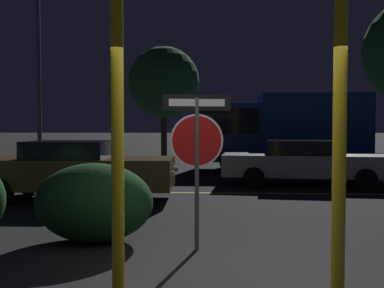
% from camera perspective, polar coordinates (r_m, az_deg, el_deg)
% --- Properties ---
extents(road_center_stripe, '(41.02, 0.12, 0.01)m').
position_cam_1_polar(road_center_stripe, '(11.17, 3.81, -6.53)').
color(road_center_stripe, gold).
rests_on(road_center_stripe, ground_plane).
extents(stop_sign, '(0.93, 0.20, 2.15)m').
position_cam_1_polar(stop_sign, '(5.88, 0.65, 0.57)').
color(stop_sign, '#4C4C51').
rests_on(stop_sign, ground_plane).
extents(yellow_pole_left, '(0.13, 0.13, 3.34)m').
position_cam_1_polar(yellow_pole_left, '(4.39, -9.92, 1.77)').
color(yellow_pole_left, yellow).
rests_on(yellow_pole_left, ground_plane).
extents(yellow_pole_right, '(0.14, 0.14, 3.51)m').
position_cam_1_polar(yellow_pole_right, '(4.52, 19.09, 2.78)').
color(yellow_pole_right, yellow).
rests_on(yellow_pole_right, ground_plane).
extents(hedge_bush_2, '(1.75, 1.19, 1.18)m').
position_cam_1_polar(hedge_bush_2, '(6.56, -12.91, -7.62)').
color(hedge_bush_2, '#19421E').
rests_on(hedge_bush_2, ground_plane).
extents(passing_car_2, '(4.70, 1.91, 1.39)m').
position_cam_1_polar(passing_car_2, '(10.37, -15.44, -3.31)').
color(passing_car_2, brown).
rests_on(passing_car_2, ground_plane).
extents(passing_car_3, '(5.02, 2.17, 1.32)m').
position_cam_1_polar(passing_car_3, '(12.92, 14.81, -2.37)').
color(passing_car_3, '#9E9EA3').
rests_on(passing_car_3, ground_plane).
extents(delivery_truck, '(6.57, 2.44, 2.98)m').
position_cam_1_polar(delivery_truck, '(17.18, 11.34, 1.97)').
color(delivery_truck, navy).
rests_on(delivery_truck, ground_plane).
extents(street_lamp, '(0.45, 0.45, 7.28)m').
position_cam_1_polar(street_lamp, '(17.82, -19.79, 11.59)').
color(street_lamp, '#4C4C51').
rests_on(street_lamp, ground_plane).
extents(tree_0, '(3.69, 3.69, 5.88)m').
position_cam_1_polar(tree_0, '(22.40, -3.77, 8.17)').
color(tree_0, '#422D1E').
rests_on(tree_0, ground_plane).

